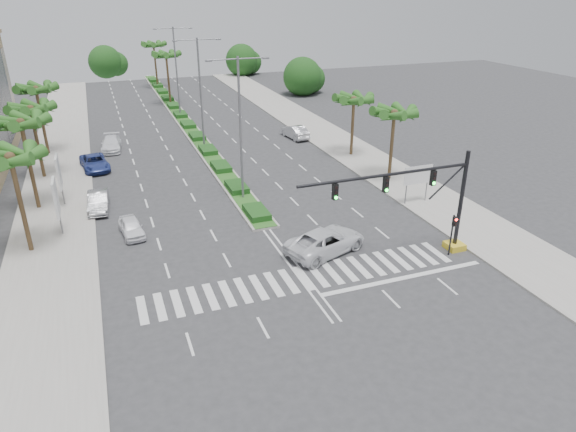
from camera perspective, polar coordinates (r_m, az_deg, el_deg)
name	(u,v)px	position (r m, az deg, el deg)	size (l,w,h in m)	color
ground	(303,278)	(32.91, 1.73, -6.94)	(160.00, 160.00, 0.00)	#333335
footpath_right	(365,159)	(55.47, 8.60, 6.24)	(6.00, 120.00, 0.15)	gray
footpath_left	(57,197)	(49.24, -24.29, 1.91)	(6.00, 120.00, 0.15)	gray
median	(182,118)	(73.77, -11.72, 10.58)	(2.20, 75.00, 0.20)	gray
median_grass	(182,117)	(73.75, -11.73, 10.67)	(1.80, 75.00, 0.04)	#2A6121
signal_gantry	(433,208)	(35.52, 15.80, 0.83)	(12.60, 1.20, 7.20)	gold
pedestrian_signal	(453,229)	(36.37, 17.87, -1.33)	(0.28, 0.36, 3.00)	black
direction_sign	(418,176)	(44.23, 14.23, 4.28)	(2.70, 0.11, 3.40)	slate
billboard_near	(56,198)	(40.70, -24.38, 1.80)	(0.18, 2.10, 4.35)	slate
billboard_far	(59,172)	(46.35, -24.13, 4.45)	(0.18, 2.10, 4.35)	slate
palm_left_near	(11,160)	(37.90, -28.44, 5.46)	(4.57, 4.68, 7.55)	brown
palm_left_mid	(21,125)	(45.48, -27.53, 8.93)	(4.57, 4.68, 7.95)	brown
palm_left_far	(31,111)	(53.36, -26.67, 10.39)	(4.57, 4.68, 7.35)	brown
palm_left_end	(36,91)	(61.12, -26.19, 12.35)	(4.57, 4.68, 7.75)	brown
palm_right_near	(394,115)	(48.52, 11.73, 10.92)	(4.57, 4.68, 7.05)	brown
palm_right_far	(354,101)	(55.35, 7.32, 12.54)	(4.57, 4.68, 6.75)	brown
palm_median_a	(166,57)	(82.29, -13.38, 16.85)	(4.57, 4.68, 8.05)	brown
palm_median_b	(154,46)	(97.09, -14.70, 17.79)	(4.57, 4.68, 8.05)	brown
streetlight_near	(240,122)	(42.66, -5.34, 10.32)	(5.10, 0.25, 12.00)	slate
streetlight_mid	(200,88)	(57.92, -9.72, 13.83)	(5.10, 0.25, 12.00)	slate
streetlight_far	(176,68)	(73.50, -12.31, 15.82)	(5.10, 0.25, 12.00)	slate
car_parked_a	(131,227)	(39.79, -17.00, -1.19)	(1.51, 3.74, 1.28)	white
car_parked_b	(98,201)	(45.08, -20.34, 1.52)	(1.57, 4.50, 1.48)	#9F9FA3
car_parked_c	(95,163)	(55.29, -20.69, 5.57)	(2.41, 5.22, 1.45)	#2E408E
car_parked_d	(111,144)	(61.39, -19.04, 7.60)	(2.06, 5.07, 1.47)	white
car_crossing	(326,241)	(35.68, 4.20, -2.79)	(2.80, 6.07, 1.69)	white
car_right	(295,132)	(62.83, 0.77, 9.34)	(1.65, 4.74, 1.56)	silver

